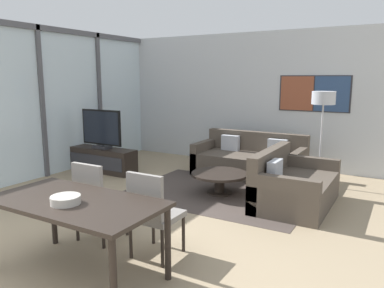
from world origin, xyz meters
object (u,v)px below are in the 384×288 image
coffee_table (220,178)px  fruit_bowl (66,199)px  dining_table (76,208)px  tv_console (103,160)px  television (101,130)px  dining_chair_centre (152,210)px  dining_chair_left (96,197)px  floor_lamp (323,104)px  sofa_side (290,187)px  sofa_main (250,161)px

coffee_table → fruit_bowl: fruit_bowl is taller
dining_table → tv_console: bearing=130.1°
television → dining_chair_centre: television is taller
tv_console → dining_chair_centre: size_ratio=1.57×
dining_chair_left → coffee_table: bearing=79.1°
television → dining_table: bearing=-49.9°
dining_chair_centre → floor_lamp: (0.94, 3.62, 0.90)m
dining_chair_centre → sofa_side: bearing=71.9°
sofa_side → coffee_table: bearing=92.5°
sofa_main → coffee_table: sofa_main is taller
coffee_table → dining_chair_centre: dining_chair_centre is taller
sofa_side → dining_chair_left: size_ratio=1.67×
dining_chair_centre → television: bearing=140.7°
dining_chair_left → dining_table: bearing=-58.9°
sofa_side → floor_lamp: (0.16, 1.23, 1.15)m
dining_chair_centre → floor_lamp: floor_lamp is taller
tv_console → dining_chair_left: size_ratio=1.57×
coffee_table → dining_chair_left: dining_chair_left is taller
fruit_bowl → dining_chair_left: bearing=117.6°
sofa_main → dining_chair_centre: 3.71m
television → dining_chair_left: 3.33m
tv_console → sofa_main: 2.93m
sofa_side → fruit_bowl: fruit_bowl is taller
dining_chair_left → dining_chair_centre: same height
tv_console → coffee_table: bearing=-3.1°
television → dining_chair_left: (2.22, -2.45, -0.33)m
floor_lamp → dining_chair_centre: bearing=-104.5°
sofa_main → fruit_bowl: size_ratio=7.62×
floor_lamp → dining_chair_left: bearing=-115.9°
coffee_table → floor_lamp: 2.16m
television → dining_table: 4.08m
sofa_side → floor_lamp: 1.69m
tv_console → floor_lamp: floor_lamp is taller
dining_chair_centre → sofa_main: bearing=95.6°
sofa_main → sofa_side: 1.73m
television → fruit_bowl: size_ratio=3.62×
dining_table → sofa_main: bearing=89.5°
sofa_main → fruit_bowl: 4.47m
coffee_table → television: bearing=176.9°
tv_console → dining_chair_centre: (3.03, -2.48, 0.29)m
coffee_table → dining_table: dining_table is taller
fruit_bowl → floor_lamp: size_ratio=0.16×
dining_table → floor_lamp: bearing=72.5°
coffee_table → sofa_side: bearing=2.5°
fruit_bowl → floor_lamp: (1.33, 4.38, 0.63)m
sofa_side → coffee_table: 1.14m
television → floor_lamp: bearing=16.0°
tv_console → floor_lamp: bearing=16.0°
sofa_side → dining_chair_centre: bearing=161.9°
sofa_side → dining_chair_centre: (-0.78, -2.38, 0.25)m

